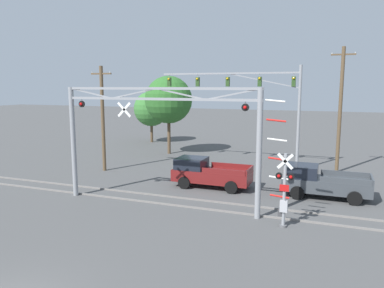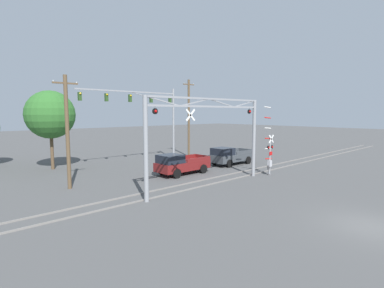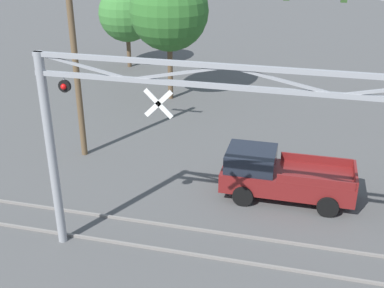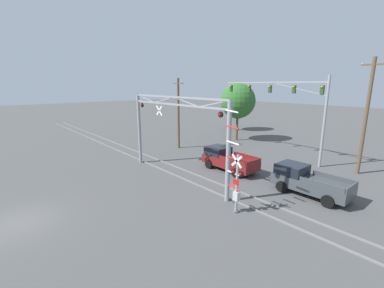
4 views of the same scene
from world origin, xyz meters
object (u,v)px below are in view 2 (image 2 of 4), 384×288
(traffic_signal_span, at_px, (151,109))
(utility_pole_right, at_px, (189,117))
(pickup_truck_lead, at_px, (180,164))
(crossing_signal_mast, at_px, (269,153))
(utility_pole_left, at_px, (67,131))
(background_tree_far_left_verge, at_px, (50,115))
(crossing_gantry, at_px, (209,130))
(pickup_truck_following, at_px, (230,156))

(traffic_signal_span, height_order, utility_pole_right, utility_pole_right)
(pickup_truck_lead, bearing_deg, crossing_signal_mast, -44.87)
(pickup_truck_lead, bearing_deg, utility_pole_left, 169.78)
(pickup_truck_lead, bearing_deg, background_tree_far_left_verge, 125.99)
(crossing_gantry, bearing_deg, utility_pole_left, 140.59)
(utility_pole_left, bearing_deg, pickup_truck_lead, -10.22)
(crossing_gantry, bearing_deg, pickup_truck_following, 30.80)
(utility_pole_left, height_order, background_tree_far_left_verge, utility_pole_left)
(pickup_truck_following, xyz_separation_m, utility_pole_left, (-16.62, 1.46, 3.34))
(crossing_gantry, height_order, pickup_truck_lead, crossing_gantry)
(crossing_signal_mast, bearing_deg, crossing_gantry, 173.78)
(pickup_truck_lead, height_order, background_tree_far_left_verge, background_tree_far_left_verge)
(utility_pole_left, bearing_deg, crossing_gantry, -39.41)
(crossing_signal_mast, bearing_deg, background_tree_far_left_verge, 129.47)
(utility_pole_left, bearing_deg, background_tree_far_left_verge, 79.11)
(pickup_truck_lead, xyz_separation_m, utility_pole_right, (8.18, 7.82, 4.06))
(crossing_gantry, distance_m, pickup_truck_following, 10.57)
(crossing_gantry, distance_m, crossing_signal_mast, 7.47)
(crossing_gantry, distance_m, pickup_truck_lead, 6.09)
(traffic_signal_span, bearing_deg, pickup_truck_lead, -105.50)
(traffic_signal_span, bearing_deg, crossing_gantry, -105.51)
(traffic_signal_span, distance_m, background_tree_far_left_verge, 10.25)
(traffic_signal_span, relative_size, utility_pole_left, 1.42)
(utility_pole_right, bearing_deg, crossing_gantry, -126.87)
(pickup_truck_following, bearing_deg, utility_pole_right, 82.97)
(pickup_truck_lead, distance_m, utility_pole_right, 12.02)
(crossing_gantry, height_order, pickup_truck_following, crossing_gantry)
(traffic_signal_span, bearing_deg, crossing_signal_mast, -74.03)
(pickup_truck_lead, distance_m, background_tree_far_left_verge, 13.79)
(background_tree_far_left_verge, bearing_deg, traffic_signal_span, -19.07)
(traffic_signal_span, height_order, pickup_truck_lead, traffic_signal_span)
(crossing_signal_mast, xyz_separation_m, background_tree_far_left_verge, (-13.36, 16.23, 3.42))
(crossing_signal_mast, xyz_separation_m, utility_pole_right, (2.49, 13.49, 3.03))
(crossing_signal_mast, bearing_deg, traffic_signal_span, 105.97)
(pickup_truck_following, bearing_deg, background_tree_far_left_verge, 145.29)
(traffic_signal_span, xyz_separation_m, pickup_truck_following, (5.24, -6.99, -5.02))
(crossing_gantry, xyz_separation_m, background_tree_far_left_verge, (-6.31, 15.46, 1.09))
(crossing_signal_mast, height_order, utility_pole_right, utility_pole_right)
(crossing_signal_mast, bearing_deg, utility_pole_left, 153.98)
(crossing_signal_mast, distance_m, utility_pole_right, 14.05)
(pickup_truck_lead, relative_size, pickup_truck_following, 1.01)
(crossing_gantry, bearing_deg, crossing_signal_mast, -6.22)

